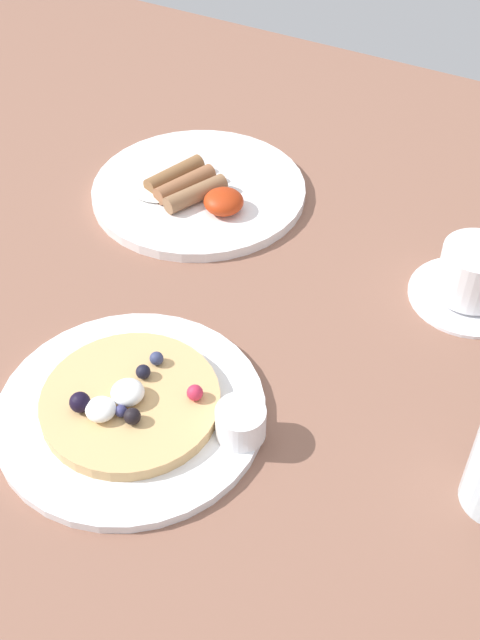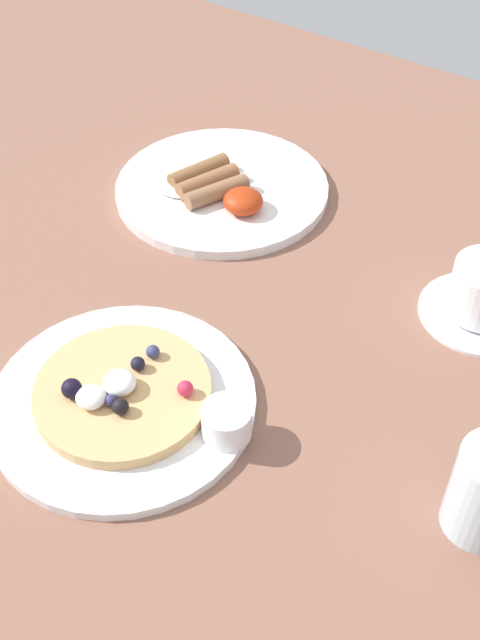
% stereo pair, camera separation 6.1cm
% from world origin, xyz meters
% --- Properties ---
extents(ground_plane, '(1.71, 1.40, 0.03)m').
position_xyz_m(ground_plane, '(0.00, 0.00, -0.01)').
color(ground_plane, brown).
extents(pancake_plate, '(0.26, 0.26, 0.01)m').
position_xyz_m(pancake_plate, '(-0.01, -0.11, 0.01)').
color(pancake_plate, white).
rests_on(pancake_plate, ground_plane).
extents(pancake_with_berries, '(0.17, 0.17, 0.03)m').
position_xyz_m(pancake_with_berries, '(-0.01, -0.11, 0.02)').
color(pancake_with_berries, tan).
rests_on(pancake_with_berries, pancake_plate).
extents(syrup_ramekin, '(0.05, 0.05, 0.03)m').
position_xyz_m(syrup_ramekin, '(0.10, -0.09, 0.03)').
color(syrup_ramekin, white).
rests_on(syrup_ramekin, pancake_plate).
extents(breakfast_plate, '(0.27, 0.27, 0.01)m').
position_xyz_m(breakfast_plate, '(-0.13, 0.23, 0.01)').
color(breakfast_plate, white).
rests_on(breakfast_plate, ground_plane).
extents(fried_breakfast, '(0.16, 0.11, 0.03)m').
position_xyz_m(fried_breakfast, '(-0.13, 0.21, 0.02)').
color(fried_breakfast, '#876041').
rests_on(fried_breakfast, breakfast_plate).
extents(coffee_saucer, '(0.13, 0.13, 0.01)m').
position_xyz_m(coffee_saucer, '(0.23, 0.21, 0.00)').
color(coffee_saucer, white).
rests_on(coffee_saucer, ground_plane).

